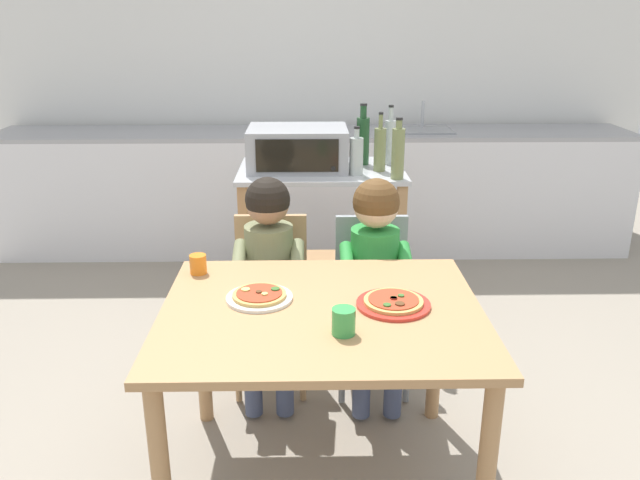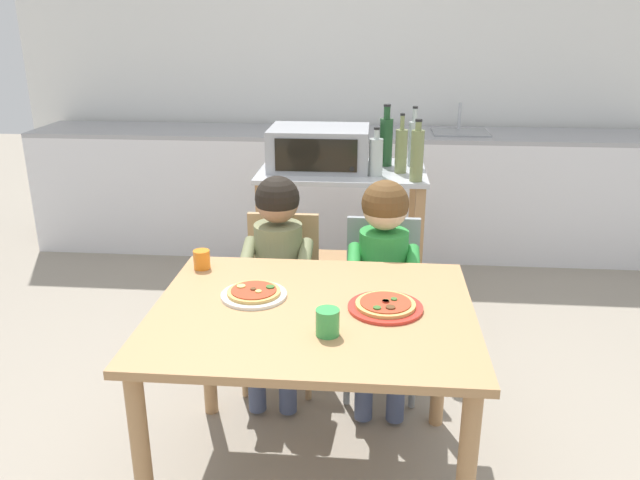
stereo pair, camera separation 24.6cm
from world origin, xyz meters
name	(u,v)px [view 1 (the left image)]	position (x,y,z in m)	size (l,w,h in m)	color
ground_plane	(317,334)	(0.00, 1.19, 0.00)	(11.91, 11.91, 0.00)	gray
back_wall_tiled	(313,64)	(0.00, 3.04, 1.35)	(5.19, 0.12, 2.70)	white
kitchen_counter	(314,191)	(0.00, 2.63, 0.45)	(4.67, 0.60, 1.11)	silver
kitchen_island_cart	(321,222)	(0.03, 1.40, 0.60)	(0.91, 0.60, 0.91)	#B7BABF
toaster_oven	(298,148)	(-0.10, 1.41, 1.02)	(0.54, 0.40, 0.23)	#999BA0
bottle_tall_green_wine	(398,152)	(0.42, 1.17, 1.05)	(0.07, 0.07, 0.31)	olive
bottle_clear_vinegar	(380,148)	(0.34, 1.34, 1.03)	(0.06, 0.06, 0.32)	olive
bottle_squat_spirits	(363,139)	(0.26, 1.51, 1.05)	(0.07, 0.07, 0.34)	#1E4723
bottle_dark_olive_oil	(356,155)	(0.21, 1.26, 1.02)	(0.07, 0.07, 0.26)	#ADB7B2
bottle_slim_sauce	(390,141)	(0.42, 1.51, 1.05)	(0.06, 0.06, 0.33)	#ADB7B2
dining_table	(322,335)	(0.00, 0.00, 0.63)	(1.14, 0.93, 0.74)	#AD7F51
dining_chair_left	(271,289)	(-0.22, 0.75, 0.48)	(0.36, 0.36, 0.81)	tan
dining_chair_right	(372,290)	(0.26, 0.72, 0.48)	(0.36, 0.36, 0.81)	gray
child_in_olive_shirt	(269,261)	(-0.22, 0.63, 0.67)	(0.32, 0.42, 1.02)	#424C6B
child_in_green_shirt	(376,260)	(0.26, 0.61, 0.68)	(0.32, 0.42, 1.02)	#424C6B
pizza_plate_white	(259,296)	(-0.22, 0.08, 0.75)	(0.24, 0.24, 0.03)	white
pizza_plate_red_rimmed	(393,303)	(0.26, 0.02, 0.75)	(0.26, 0.26, 0.03)	red
drinking_cup_orange	(198,264)	(-0.49, 0.33, 0.78)	(0.07, 0.07, 0.08)	orange
drinking_cup_green	(344,321)	(0.07, -0.19, 0.78)	(0.08, 0.08, 0.09)	green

